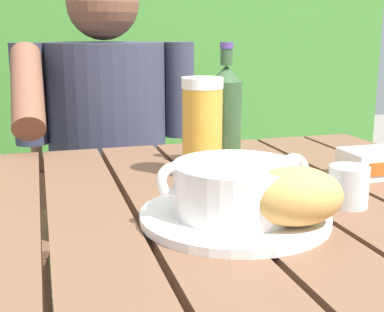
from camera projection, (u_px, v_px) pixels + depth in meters
name	position (u px, v px, depth m)	size (l,w,h in m)	color
dining_table	(175.00, 274.00, 0.80)	(1.12, 0.86, 0.78)	brown
hedge_backdrop	(115.00, 30.00, 2.45)	(2.77, 0.88, 2.43)	#438132
chair_near_diner	(105.00, 215.00, 1.65)	(0.42, 0.41, 0.92)	brown
person_eating	(109.00, 152.00, 1.41)	(0.48, 0.47, 1.21)	#35374B
serving_plate	(235.00, 216.00, 0.72)	(0.26, 0.26, 0.01)	white
soup_bowl	(235.00, 186.00, 0.71)	(0.22, 0.17, 0.08)	white
bread_roll	(294.00, 196.00, 0.66)	(0.13, 0.11, 0.07)	tan
beer_glass	(202.00, 127.00, 0.92)	(0.07, 0.07, 0.18)	gold
beer_bottle	(226.00, 114.00, 0.99)	(0.06, 0.06, 0.23)	#34512F
water_glass_small	(348.00, 186.00, 0.77)	(0.06, 0.06, 0.06)	silver
butter_tub	(374.00, 163.00, 0.94)	(0.11, 0.08, 0.05)	white
table_knife	(307.00, 194.00, 0.82)	(0.15, 0.06, 0.01)	silver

